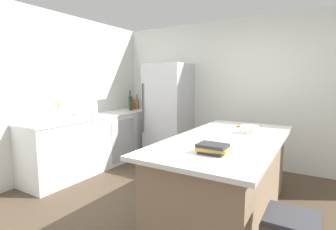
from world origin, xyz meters
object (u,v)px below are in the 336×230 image
(sink_faucet, at_px, (76,108))
(cutting_board, at_px, (249,126))
(flower_vase, at_px, (59,115))
(refrigerator, at_px, (169,112))
(whiskey_bottle, at_px, (137,103))
(paper_towel_roll, at_px, (94,108))
(mixing_bowl, at_px, (249,129))
(hot_sauce_bottle, at_px, (134,106))
(cookbook_stack, at_px, (213,148))
(olive_oil_bottle, at_px, (137,103))
(vinegar_bottle, at_px, (132,105))
(wine_bottle, at_px, (130,103))
(kitchen_island, at_px, (226,177))

(sink_faucet, height_order, cutting_board, sink_faucet)
(flower_vase, bearing_deg, refrigerator, 66.56)
(flower_vase, distance_m, whiskey_bottle, 2.01)
(paper_towel_roll, relative_size, mixing_bowl, 1.43)
(hot_sauce_bottle, bearing_deg, paper_towel_roll, -90.29)
(sink_faucet, bearing_deg, refrigerator, 58.92)
(mixing_bowl, bearing_deg, hot_sauce_bottle, 156.76)
(cookbook_stack, bearing_deg, olive_oil_bottle, 138.69)
(whiskey_bottle, height_order, olive_oil_bottle, olive_oil_bottle)
(vinegar_bottle, distance_m, mixing_bowl, 2.81)
(refrigerator, xyz_separation_m, flower_vase, (-0.80, -1.85, 0.09))
(paper_towel_roll, distance_m, whiskey_bottle, 1.28)
(vinegar_bottle, bearing_deg, refrigerator, 8.82)
(vinegar_bottle, bearing_deg, cutting_board, -14.29)
(flower_vase, relative_size, mixing_bowl, 1.31)
(sink_faucet, relative_size, olive_oil_bottle, 0.97)
(whiskey_bottle, bearing_deg, mixing_bowl, -26.10)
(paper_towel_roll, bearing_deg, mixing_bowl, -0.99)
(refrigerator, xyz_separation_m, cookbook_stack, (1.75, -2.20, 0.03))
(sink_faucet, distance_m, whiskey_bottle, 1.63)
(wine_bottle, bearing_deg, cookbook_stack, -38.11)
(cutting_board, bearing_deg, olive_oil_bottle, 161.87)
(refrigerator, height_order, sink_faucet, refrigerator)
(kitchen_island, bearing_deg, hot_sauce_bottle, 149.00)
(wine_bottle, relative_size, mixing_bowl, 1.81)
(sink_faucet, relative_size, mixing_bowl, 1.38)
(refrigerator, bearing_deg, cookbook_stack, -51.44)
(refrigerator, relative_size, mixing_bowl, 8.45)
(olive_oil_bottle, height_order, hot_sauce_bottle, olive_oil_bottle)
(flower_vase, bearing_deg, olive_oil_bottle, 90.84)
(whiskey_bottle, height_order, cookbook_stack, whiskey_bottle)
(kitchen_island, relative_size, wine_bottle, 5.77)
(hot_sauce_bottle, bearing_deg, olive_oil_bottle, 87.59)
(refrigerator, distance_m, mixing_bowl, 2.15)
(olive_oil_bottle, bearing_deg, flower_vase, -89.16)
(cutting_board, bearing_deg, flower_vase, -156.64)
(paper_towel_roll, bearing_deg, wine_bottle, 86.15)
(olive_oil_bottle, bearing_deg, refrigerator, -4.82)
(vinegar_bottle, xyz_separation_m, cutting_board, (2.50, -0.64, -0.12))
(whiskey_bottle, relative_size, wine_bottle, 0.69)
(whiskey_bottle, bearing_deg, cookbook_stack, -41.69)
(refrigerator, relative_size, paper_towel_roll, 5.90)
(whiskey_bottle, distance_m, vinegar_bottle, 0.30)
(whiskey_bottle, relative_size, cutting_board, 0.89)
(kitchen_island, xyz_separation_m, paper_towel_roll, (-2.51, 0.41, 0.60))
(hot_sauce_bottle, xyz_separation_m, cookbook_stack, (2.58, -2.17, -0.06))
(refrigerator, xyz_separation_m, hot_sauce_bottle, (-0.83, -0.03, 0.09))
(sink_faucet, distance_m, olive_oil_bottle, 1.53)
(wine_bottle, bearing_deg, paper_towel_roll, -93.85)
(sink_faucet, distance_m, cookbook_stack, 2.74)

